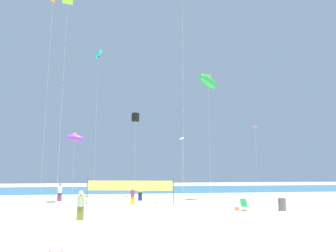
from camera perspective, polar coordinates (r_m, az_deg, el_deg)
ground_plane at (r=17.61m, az=-0.92°, el=-18.76°), size 120.00×120.00×0.00m
ocean_band at (r=50.71m, az=-5.80°, el=-12.17°), size 120.00×20.00×0.01m
beachgoer_white_shirt at (r=32.81m, az=-20.33°, el=-11.86°), size 0.42×0.42×1.83m
beachgoer_sage_shirt at (r=19.98m, az=-16.65°, el=-14.40°), size 0.42×0.42×1.82m
beachgoer_plum_shirt at (r=27.87m, az=-6.92°, el=-13.21°), size 0.37×0.37×1.62m
beachgoer_mustard_shirt at (r=31.54m, az=-5.44°, el=-12.47°), size 0.43×0.43×1.87m
folding_beach_chair at (r=24.59m, az=14.63°, el=-14.54°), size 0.52×0.65×0.89m
trash_barrel at (r=25.21m, az=21.35°, el=-14.04°), size 0.58×0.58×0.96m
volleyball_net at (r=27.75m, az=-7.44°, el=-11.62°), size 7.90×1.89×2.40m
beach_handbag at (r=24.40m, az=13.32°, el=-15.42°), size 0.32×0.16×0.26m
kite_black_box at (r=34.52m, az=-6.37°, el=1.68°), size 0.89×0.89×9.80m
kite_orange_diamond at (r=35.71m, az=-21.62°, el=19.85°), size 0.57×0.56×21.41m
kite_white_diamond at (r=36.66m, az=2.66°, el=-2.52°), size 0.75×0.75×7.29m
kite_green_inflatable at (r=31.37m, az=7.85°, el=8.60°), size 2.84×2.47×13.19m
kite_cyan_tube at (r=36.32m, az=-13.37°, el=13.35°), size 1.07×2.01×16.86m
kite_violet_diamond at (r=37.22m, az=16.59°, el=-0.17°), size 0.89×0.89×8.60m
kite_violet_inflatable at (r=34.52m, az=-17.69°, el=-2.21°), size 2.21×0.91×7.32m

